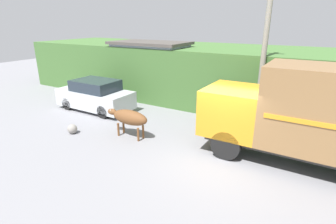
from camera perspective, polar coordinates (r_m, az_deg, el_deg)
name	(u,v)px	position (r m, az deg, el deg)	size (l,w,h in m)	color
ground_plane	(219,157)	(9.81, 11.09, -9.52)	(60.00, 60.00, 0.00)	gray
hillside_embankment	(265,79)	(15.68, 20.34, 6.79)	(32.00, 6.24, 3.20)	#426B33
building_backdrop	(150,70)	(16.39, -3.85, 9.01)	(4.61, 2.70, 3.50)	#99ADB7
cargo_truck	(316,115)	(9.57, 29.59, -0.57)	(6.85, 2.28, 3.37)	#2D2D2D
brown_cow	(129,117)	(10.99, -8.47, -1.19)	(2.04, 0.62, 1.19)	brown
parked_suv	(95,96)	(14.84, -15.59, 3.47)	(4.28, 1.84, 1.67)	silver
pedestrian_on_hill	(213,103)	(12.72, 9.75, 2.01)	(0.41, 0.41, 1.73)	#38332D
utility_pole	(265,48)	(12.13, 20.27, 13.00)	(0.90, 0.23, 6.94)	gray
roadside_rock	(72,129)	(12.16, -20.11, -3.47)	(0.42, 0.42, 0.42)	gray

